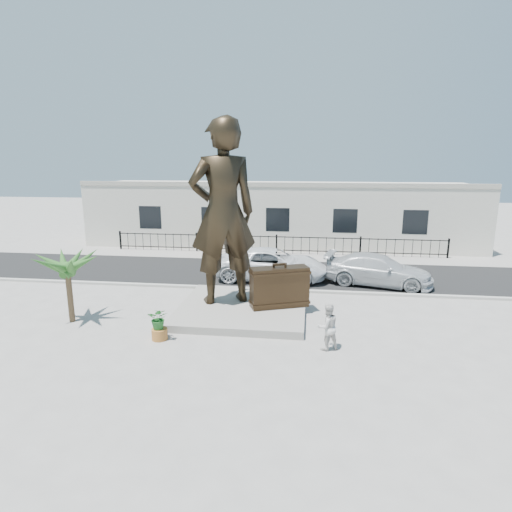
{
  "coord_description": "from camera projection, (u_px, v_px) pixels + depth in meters",
  "views": [
    {
      "loc": [
        2.22,
        -15.24,
        6.3
      ],
      "look_at": [
        0.0,
        2.0,
        2.3
      ],
      "focal_mm": 30.0,
      "sensor_mm": 36.0,
      "label": 1
    }
  ],
  "objects": [
    {
      "name": "statue",
      "position": [
        223.0,
        213.0,
        17.52
      ],
      "size": [
        3.28,
        2.81,
        7.61
      ],
      "primitive_type": "imported",
      "rotation": [
        0.0,
        0.0,
        3.57
      ],
      "color": "black",
      "rests_on": "plinth"
    },
    {
      "name": "building",
      "position": [
        281.0,
        213.0,
        32.35
      ],
      "size": [
        28.0,
        7.0,
        4.4
      ],
      "primitive_type": "cube",
      "color": "silver",
      "rests_on": "ground"
    },
    {
      "name": "curb",
      "position": [
        263.0,
        289.0,
        20.75
      ],
      "size": [
        40.0,
        0.25,
        0.12
      ],
      "primitive_type": "cube",
      "color": "#A5A399",
      "rests_on": "ground"
    },
    {
      "name": "street",
      "position": [
        270.0,
        272.0,
        24.15
      ],
      "size": [
        40.0,
        7.0,
        0.01
      ],
      "primitive_type": "cube",
      "color": "black",
      "rests_on": "ground"
    },
    {
      "name": "planter",
      "position": [
        160.0,
        334.0,
        15.15
      ],
      "size": [
        0.56,
        0.56,
        0.4
      ],
      "primitive_type": "cylinder",
      "color": "#A6652B",
      "rests_on": "ground"
    },
    {
      "name": "tourist",
      "position": [
        327.0,
        327.0,
        14.24
      ],
      "size": [
        0.97,
        0.89,
        1.6
      ],
      "primitive_type": "imported",
      "rotation": [
        0.0,
        0.0,
        3.6
      ],
      "color": "silver",
      "rests_on": "ground"
    },
    {
      "name": "worker",
      "position": [
        207.0,
        241.0,
        28.23
      ],
      "size": [
        1.37,
        1.23,
        1.85
      ],
      "primitive_type": "imported",
      "rotation": [
        0.0,
        0.0,
        0.59
      ],
      "color": "#F89F0D",
      "rests_on": "far_sidewalk"
    },
    {
      "name": "shrub",
      "position": [
        159.0,
        318.0,
        15.02
      ],
      "size": [
        0.76,
        0.67,
        0.78
      ],
      "primitive_type": "imported",
      "rotation": [
        0.0,
        0.0,
        0.09
      ],
      "color": "#1E5C21",
      "rests_on": "planter"
    },
    {
      "name": "car_silver",
      "position": [
        378.0,
        270.0,
        21.56
      ],
      "size": [
        5.65,
        3.34,
        1.54
      ],
      "primitive_type": "imported",
      "rotation": [
        0.0,
        0.0,
        1.33
      ],
      "color": "silver",
      "rests_on": "street"
    },
    {
      "name": "palm_tree",
      "position": [
        73.0,
        321.0,
        16.88
      ],
      "size": [
        1.8,
        1.8,
        3.2
      ],
      "primitive_type": null,
      "color": "#26541E",
      "rests_on": "ground"
    },
    {
      "name": "ground",
      "position": [
        249.0,
        326.0,
        16.42
      ],
      "size": [
        100.0,
        100.0,
        0.0
      ],
      "primitive_type": "plane",
      "color": "#9E9991",
      "rests_on": "ground"
    },
    {
      "name": "suitcase",
      "position": [
        279.0,
        287.0,
        17.52
      ],
      "size": [
        2.47,
        1.56,
        1.66
      ],
      "primitive_type": "cube",
      "rotation": [
        0.0,
        0.0,
        0.37
      ],
      "color": "black",
      "rests_on": "plinth"
    },
    {
      "name": "plinth",
      "position": [
        243.0,
        308.0,
        17.89
      ],
      "size": [
        5.2,
        5.2,
        0.3
      ],
      "primitive_type": "cube",
      "color": "gray",
      "rests_on": "ground"
    },
    {
      "name": "far_sidewalk",
      "position": [
        275.0,
        256.0,
        28.01
      ],
      "size": [
        40.0,
        2.5,
        0.02
      ],
      "primitive_type": "cube",
      "color": "#9E9991",
      "rests_on": "ground"
    },
    {
      "name": "fence",
      "position": [
        277.0,
        245.0,
        28.65
      ],
      "size": [
        22.0,
        0.1,
        1.2
      ],
      "primitive_type": "cube",
      "color": "black",
      "rests_on": "ground"
    },
    {
      "name": "car_white",
      "position": [
        272.0,
        264.0,
        22.55
      ],
      "size": [
        5.89,
        2.77,
        1.63
      ],
      "primitive_type": "imported",
      "rotation": [
        0.0,
        0.0,
        1.56
      ],
      "color": "white",
      "rests_on": "street"
    }
  ]
}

